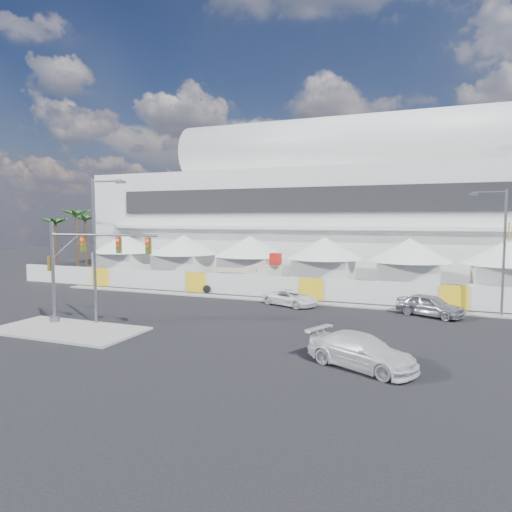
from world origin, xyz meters
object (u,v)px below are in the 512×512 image
at_px(pickup_curb, 291,298).
at_px(boom_lift, 230,282).
at_px(pickup_near, 362,351).
at_px(traffic_mast, 75,267).
at_px(sedan_silver, 430,305).
at_px(lot_car_a, 476,292).
at_px(streetlight_median, 97,241).
at_px(streetlight_curb, 501,243).

bearing_deg(pickup_curb, boom_lift, 80.84).
xyz_separation_m(pickup_near, traffic_mast, (-19.74, 1.77, 3.25)).
height_order(sedan_silver, pickup_near, sedan_silver).
distance_m(pickup_curb, traffic_mast, 17.43).
bearing_deg(sedan_silver, lot_car_a, 2.69).
bearing_deg(pickup_curb, lot_car_a, -36.68).
xyz_separation_m(pickup_curb, traffic_mast, (-11.64, -12.52, 3.41)).
distance_m(sedan_silver, streetlight_median, 24.90).
bearing_deg(lot_car_a, pickup_curb, 146.79).
xyz_separation_m(lot_car_a, traffic_mast, (-26.61, -21.85, 3.40)).
relative_size(sedan_silver, pickup_near, 0.87).
bearing_deg(boom_lift, streetlight_median, -103.96).
relative_size(traffic_mast, streetlight_median, 0.90).
height_order(pickup_near, streetlight_curb, streetlight_curb).
distance_m(pickup_curb, boom_lift, 9.04).
bearing_deg(lot_car_a, streetlight_median, 154.60).
distance_m(traffic_mast, streetlight_median, 2.38).
bearing_deg(streetlight_median, streetlight_curb, 26.84).
height_order(pickup_near, lot_car_a, pickup_near).
distance_m(pickup_near, boom_lift, 24.67).
height_order(sedan_silver, boom_lift, boom_lift).
height_order(pickup_curb, pickup_near, pickup_near).
xyz_separation_m(sedan_silver, boom_lift, (-18.89, 4.73, 0.25)).
xyz_separation_m(traffic_mast, streetlight_median, (1.30, 0.81, 1.83)).
height_order(streetlight_median, streetlight_curb, streetlight_median).
distance_m(sedan_silver, lot_car_a, 10.23).
bearing_deg(streetlight_median, pickup_near, -7.97).
xyz_separation_m(pickup_near, lot_car_a, (6.88, 23.62, -0.16)).
height_order(sedan_silver, traffic_mast, traffic_mast).
relative_size(pickup_near, streetlight_curb, 0.60).
bearing_deg(pickup_near, pickup_curb, 53.74).
distance_m(pickup_near, streetlight_median, 19.30).
xyz_separation_m(pickup_curb, streetlight_curb, (15.95, 1.59, 4.90)).
height_order(sedan_silver, lot_car_a, sedan_silver).
bearing_deg(streetlight_curb, pickup_curb, -174.31).
relative_size(pickup_curb, lot_car_a, 1.18).
relative_size(streetlight_curb, boom_lift, 1.19).
bearing_deg(streetlight_curb, traffic_mast, -152.91).
height_order(streetlight_median, boom_lift, streetlight_median).
relative_size(streetlight_median, boom_lift, 1.24).
distance_m(pickup_near, traffic_mast, 20.08).
bearing_deg(traffic_mast, pickup_near, -5.13).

